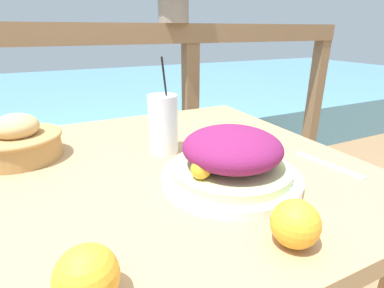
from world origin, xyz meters
TOP-DOWN VIEW (x-y plane):
  - patio_table at (0.00, 0.00)m, footprint 0.94×0.90m
  - railing_fence at (0.00, 0.77)m, footprint 2.80×0.08m
  - sea_backdrop at (0.00, 3.27)m, footprint 12.00×4.00m
  - salad_plate at (0.11, -0.15)m, footprint 0.30×0.30m
  - drink_glass at (0.04, 0.07)m, footprint 0.08×0.08m
  - bread_basket at (-0.30, 0.18)m, footprint 0.20×0.20m
  - knife at (0.37, -0.19)m, footprint 0.04×0.18m
  - orange_near_basket at (-0.21, -0.34)m, footprint 0.08×0.08m
  - orange_near_glass at (0.09, -0.37)m, footprint 0.07×0.07m

SIDE VIEW (x-z plane):
  - sea_backdrop at x=0.00m, z-range 0.00..0.40m
  - patio_table at x=0.00m, z-range 0.27..1.05m
  - knife at x=0.37m, z-range 0.77..0.78m
  - railing_fence at x=0.00m, z-range 0.23..1.34m
  - orange_near_glass at x=0.09m, z-range 0.77..0.85m
  - orange_near_basket at x=-0.21m, z-range 0.77..0.85m
  - bread_basket at x=-0.30m, z-range 0.76..0.88m
  - salad_plate at x=0.11m, z-range 0.77..0.88m
  - drink_glass at x=0.04m, z-range 0.73..0.98m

